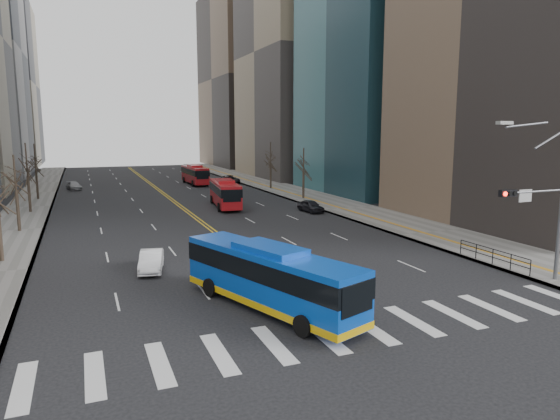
# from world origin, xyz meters

# --- Properties ---
(ground) EXTENTS (220.00, 220.00, 0.00)m
(ground) POSITION_xyz_m (0.00, 0.00, 0.00)
(ground) COLOR black
(sidewalk_right) EXTENTS (7.00, 130.00, 0.15)m
(sidewalk_right) POSITION_xyz_m (17.50, 45.00, 0.07)
(sidewalk_right) COLOR slate
(sidewalk_right) RESTS_ON ground
(sidewalk_left) EXTENTS (5.00, 130.00, 0.15)m
(sidewalk_left) POSITION_xyz_m (-16.50, 45.00, 0.07)
(sidewalk_left) COLOR slate
(sidewalk_left) RESTS_ON ground
(crosswalk) EXTENTS (26.70, 4.00, 0.01)m
(crosswalk) POSITION_xyz_m (0.00, 0.00, 0.01)
(crosswalk) COLOR silver
(crosswalk) RESTS_ON ground
(centerline) EXTENTS (0.55, 100.00, 0.01)m
(centerline) POSITION_xyz_m (0.00, 55.00, 0.01)
(centerline) COLOR gold
(centerline) RESTS_ON ground
(office_towers) EXTENTS (83.00, 134.00, 58.00)m
(office_towers) POSITION_xyz_m (0.12, 68.51, 23.92)
(office_towers) COLOR gray
(office_towers) RESTS_ON ground
(signal_mast) EXTENTS (5.37, 0.37, 9.39)m
(signal_mast) POSITION_xyz_m (13.77, 2.00, 4.86)
(signal_mast) COLOR slate
(signal_mast) RESTS_ON ground
(pedestrian_railing) EXTENTS (0.06, 6.06, 1.02)m
(pedestrian_railing) POSITION_xyz_m (14.30, 6.00, 0.82)
(pedestrian_railing) COLOR black
(pedestrian_railing) RESTS_ON sidewalk_right
(street_trees) EXTENTS (35.20, 47.20, 7.60)m
(street_trees) POSITION_xyz_m (-7.18, 34.55, 4.87)
(street_trees) COLOR #30281D
(street_trees) RESTS_ON ground
(blue_bus) EXTENTS (6.09, 11.38, 3.29)m
(blue_bus) POSITION_xyz_m (-2.21, 4.00, 1.72)
(blue_bus) COLOR #0C46BB
(blue_bus) RESTS_ON ground
(red_bus_near) EXTENTS (3.53, 10.26, 3.22)m
(red_bus_near) POSITION_xyz_m (4.75, 37.30, 1.80)
(red_bus_near) COLOR #A61117
(red_bus_near) RESTS_ON ground
(red_bus_far) EXTENTS (2.77, 10.04, 3.20)m
(red_bus_far) POSITION_xyz_m (6.77, 62.97, 1.79)
(red_bus_far) COLOR #A61117
(red_bus_far) RESTS_ON ground
(car_white) EXTENTS (2.13, 4.14, 1.30)m
(car_white) POSITION_xyz_m (-6.83, 13.27, 0.65)
(car_white) COLOR white
(car_white) RESTS_ON ground
(car_dark_mid) EXTENTS (1.97, 4.04, 1.33)m
(car_dark_mid) POSITION_xyz_m (12.50, 30.32, 0.66)
(car_dark_mid) COLOR black
(car_dark_mid) RESTS_ON ground
(car_silver) EXTENTS (2.48, 4.31, 1.18)m
(car_silver) POSITION_xyz_m (-11.77, 62.06, 0.59)
(car_silver) COLOR gray
(car_silver) RESTS_ON ground
(car_dark_far) EXTENTS (2.54, 5.01, 1.36)m
(car_dark_far) POSITION_xyz_m (12.50, 61.92, 0.68)
(car_dark_far) COLOR black
(car_dark_far) RESTS_ON ground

